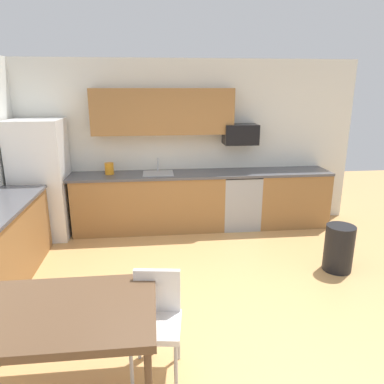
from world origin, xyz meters
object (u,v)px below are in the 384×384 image
object	(u,v)px
microwave	(240,134)
chair_near_table	(156,315)
refrigerator	(41,180)
dining_table	(57,317)
trash_bin	(339,248)
kettle	(109,169)
oven_range	(239,200)

from	to	relation	value
microwave	chair_near_table	bearing A→B (deg)	-113.94
refrigerator	dining_table	distance (m)	3.40
dining_table	trash_bin	world-z (taller)	dining_table
kettle	microwave	bearing A→B (deg)	1.36
microwave	trash_bin	xyz separation A→B (m)	(0.90, -1.75, -1.23)
kettle	refrigerator	bearing A→B (deg)	-172.69
oven_range	chair_near_table	world-z (taller)	oven_range
oven_range	microwave	xyz separation A→B (m)	(0.00, 0.10, 1.08)
microwave	chair_near_table	size ratio (longest dim) A/B	0.64
trash_bin	refrigerator	bearing A→B (deg)	158.70
refrigerator	trash_bin	xyz separation A→B (m)	(4.02, -1.57, -0.61)
kettle	trash_bin	bearing A→B (deg)	-29.44
kettle	chair_near_table	bearing A→B (deg)	-77.77
kettle	dining_table	bearing A→B (deg)	-90.27
refrigerator	dining_table	size ratio (longest dim) A/B	1.30
trash_bin	kettle	world-z (taller)	kettle
oven_range	trash_bin	bearing A→B (deg)	-61.22
oven_range	kettle	xyz separation A→B (m)	(-2.10, 0.05, 0.56)
chair_near_table	refrigerator	bearing A→B (deg)	119.32
oven_range	kettle	size ratio (longest dim) A/B	4.55
refrigerator	trash_bin	size ratio (longest dim) A/B	3.02
microwave	kettle	world-z (taller)	microwave
chair_near_table	microwave	bearing A→B (deg)	66.06
dining_table	chair_near_table	distance (m)	0.76
oven_range	microwave	world-z (taller)	microwave
dining_table	oven_range	bearing A→B (deg)	57.50
refrigerator	chair_near_table	size ratio (longest dim) A/B	2.13
microwave	trash_bin	size ratio (longest dim) A/B	0.90
oven_range	trash_bin	size ratio (longest dim) A/B	1.52
dining_table	kettle	world-z (taller)	kettle
chair_near_table	kettle	bearing A→B (deg)	102.23
oven_range	dining_table	size ratio (longest dim) A/B	0.65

